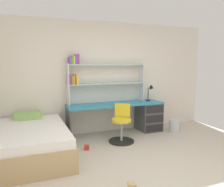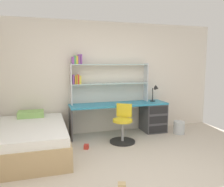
% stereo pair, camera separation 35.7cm
% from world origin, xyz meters
% --- Properties ---
extents(ground_plane, '(5.54, 5.87, 0.02)m').
position_xyz_m(ground_plane, '(0.00, 0.00, -0.01)').
color(ground_plane, beige).
extents(room_shell, '(5.54, 5.87, 2.53)m').
position_xyz_m(room_shell, '(-1.18, 1.20, 1.27)').
color(room_shell, silver).
rests_on(room_shell, ground_plane).
extents(desk, '(2.20, 0.56, 0.71)m').
position_xyz_m(desk, '(0.85, 2.14, 0.41)').
color(desk, teal).
rests_on(desk, ground_plane).
extents(bookshelf_hutch, '(1.78, 0.22, 1.09)m').
position_xyz_m(bookshelf_hutch, '(-0.12, 2.30, 1.35)').
color(bookshelf_hutch, silver).
rests_on(bookshelf_hutch, desk).
extents(desk_lamp, '(0.20, 0.17, 0.38)m').
position_xyz_m(desk_lamp, '(1.17, 2.14, 0.96)').
color(desk_lamp, black).
rests_on(desk_lamp, desk).
extents(swivel_chair, '(0.52, 0.52, 0.77)m').
position_xyz_m(swivel_chair, '(0.17, 1.63, 0.30)').
color(swivel_chair, black).
rests_on(swivel_chair, ground_plane).
extents(bed_platform, '(1.28, 1.84, 0.64)m').
position_xyz_m(bed_platform, '(-1.61, 1.51, 0.26)').
color(bed_platform, tan).
rests_on(bed_platform, ground_plane).
extents(waste_bin, '(0.25, 0.25, 0.29)m').
position_xyz_m(waste_bin, '(1.59, 1.76, 0.14)').
color(waste_bin, silver).
rests_on(waste_bin, ground_plane).
extents(toy_block_natural_0, '(0.13, 0.13, 0.10)m').
position_xyz_m(toy_block_natural_0, '(-0.44, -0.08, 0.05)').
color(toy_block_natural_0, tan).
rests_on(toy_block_natural_0, ground_plane).
extents(toy_block_red_1, '(0.11, 0.11, 0.09)m').
position_xyz_m(toy_block_red_1, '(-0.62, 1.45, 0.04)').
color(toy_block_red_1, red).
rests_on(toy_block_red_1, ground_plane).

